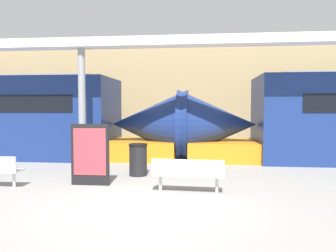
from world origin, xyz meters
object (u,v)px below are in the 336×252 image
Objects in this scene: bench_near at (188,172)px; support_column_near at (82,109)px; poster_board at (90,154)px; trash_bin at (138,160)px.

bench_near is 0.43× the size of support_column_near.
bench_near is 4.67m from support_column_near.
support_column_near is at bearing 114.79° from poster_board.
poster_board is (-0.96, -1.29, 0.32)m from trash_bin.
trash_bin is 0.59× the size of poster_board.
poster_board reaches higher than bench_near.
trash_bin is at bearing 53.18° from poster_board.
trash_bin is 2.65m from support_column_near.
poster_board reaches higher than trash_bin.
bench_near is at bearing -38.00° from support_column_near.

